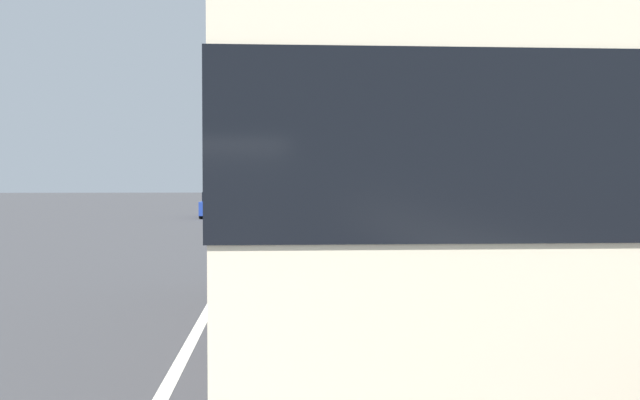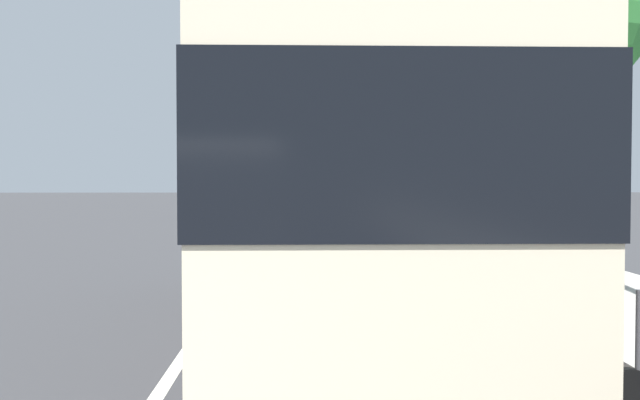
# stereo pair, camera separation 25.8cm
# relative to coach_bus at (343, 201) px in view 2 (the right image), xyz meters

# --- Properties ---
(sidewalk_curb) EXTENTS (110.00, 3.60, 0.14)m
(sidewalk_curb) POSITION_rel_coach_bus_xyz_m (1.58, -4.82, -1.81)
(sidewalk_curb) COLOR #B2ADA3
(sidewalk_curb) RESTS_ON ground
(lane_divider_line) EXTENTS (110.00, 0.16, 0.01)m
(lane_divider_line) POSITION_rel_coach_bus_xyz_m (1.58, 2.02, -1.88)
(lane_divider_line) COLOR silver
(lane_divider_line) RESTS_ON ground
(coach_bus) EXTENTS (10.94, 2.62, 3.22)m
(coach_bus) POSITION_rel_coach_bus_xyz_m (0.00, 0.00, 0.00)
(coach_bus) COLOR beige
(coach_bus) RESTS_ON ground
(motorcycle_mid_row) EXTENTS (2.06, 0.46, 1.24)m
(motorcycle_mid_row) POSITION_rel_coach_bus_xyz_m (-0.28, -2.90, -1.43)
(motorcycle_mid_row) COLOR black
(motorcycle_mid_row) RESTS_ON ground
(car_far_distant) EXTENTS (4.36, 1.98, 1.44)m
(car_far_distant) POSITION_rel_coach_bus_xyz_m (30.32, 4.28, -1.20)
(car_far_distant) COLOR navy
(car_far_distant) RESTS_ON ground
(car_side_street) EXTENTS (3.93, 1.97, 1.52)m
(car_side_street) POSITION_rel_coach_bus_xyz_m (17.90, -0.27, -1.18)
(car_side_street) COLOR gold
(car_side_street) RESTS_ON ground
(roadside_tree_mid_block) EXTENTS (2.67, 2.67, 6.39)m
(roadside_tree_mid_block) POSITION_rel_coach_bus_xyz_m (2.97, -4.31, 3.10)
(roadside_tree_mid_block) COLOR brown
(roadside_tree_mid_block) RESTS_ON ground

